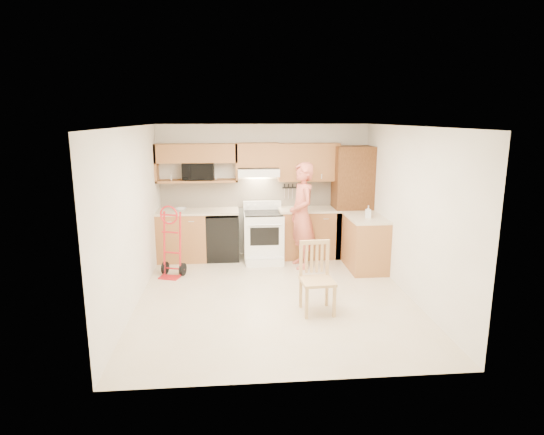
{
  "coord_description": "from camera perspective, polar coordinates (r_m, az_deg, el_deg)",
  "views": [
    {
      "loc": [
        -0.61,
        -6.34,
        2.63
      ],
      "look_at": [
        0.0,
        0.5,
        1.1
      ],
      "focal_mm": 29.94,
      "sensor_mm": 36.0,
      "label": 1
    }
  ],
  "objects": [
    {
      "name": "lower_cab_right",
      "position": [
        8.69,
        4.61,
        -2.01
      ],
      "size": [
        1.14,
        0.6,
        0.9
      ],
      "primitive_type": "cube",
      "color": "olive",
      "rests_on": "ground"
    },
    {
      "name": "upper_cab_right",
      "position": [
        8.59,
        4.62,
        6.96
      ],
      "size": [
        1.14,
        0.33,
        0.7
      ],
      "primitive_type": "cube",
      "color": "olive",
      "rests_on": "wall_back"
    },
    {
      "name": "countertop_return",
      "position": [
        8.02,
        11.76,
        -0.02
      ],
      "size": [
        0.63,
        1.0,
        0.04
      ],
      "primitive_type": "cube",
      "color": "beige",
      "rests_on": "cab_return_right"
    },
    {
      "name": "knife_strip",
      "position": [
        8.74,
        2.61,
        3.38
      ],
      "size": [
        0.4,
        0.05,
        0.29
      ],
      "primitive_type": null,
      "color": "black",
      "rests_on": "backsplash"
    },
    {
      "name": "upper_cab_center",
      "position": [
        8.47,
        -1.77,
        7.87
      ],
      "size": [
        0.76,
        0.33,
        0.44
      ],
      "primitive_type": "cube",
      "color": "olive",
      "rests_on": "wall_back"
    },
    {
      "name": "countertop_left",
      "position": [
        8.49,
        -9.31,
        0.77
      ],
      "size": [
        1.5,
        0.63,
        0.04
      ],
      "primitive_type": "cube",
      "color": "beige",
      "rests_on": "lower_cab_left"
    },
    {
      "name": "wall_front",
      "position": [
        4.35,
        3.23,
        -5.93
      ],
      "size": [
        4.0,
        0.02,
        2.5
      ],
      "primitive_type": "cube",
      "color": "white",
      "rests_on": "ground"
    },
    {
      "name": "upper_cab_left",
      "position": [
        8.48,
        -9.5,
        7.98
      ],
      "size": [
        1.5,
        0.33,
        0.34
      ],
      "primitive_type": "cube",
      "color": "olive",
      "rests_on": "wall_back"
    },
    {
      "name": "countertop_right",
      "position": [
        8.59,
        4.67,
        1.02
      ],
      "size": [
        1.14,
        0.63,
        0.04
      ],
      "primitive_type": "cube",
      "color": "beige",
      "rests_on": "lower_cab_right"
    },
    {
      "name": "dining_chair",
      "position": [
        6.22,
        5.74,
        -7.64
      ],
      "size": [
        0.47,
        0.5,
        0.97
      ],
      "primitive_type": null,
      "rotation": [
        0.0,
        0.0,
        0.06
      ],
      "color": "tan",
      "rests_on": "ground"
    },
    {
      "name": "soap_bottle",
      "position": [
        7.91,
        12.0,
        0.72
      ],
      "size": [
        0.12,
        0.12,
        0.21
      ],
      "primitive_type": "imported",
      "rotation": [
        0.0,
        0.0,
        -0.27
      ],
      "color": "white",
      "rests_on": "countertop_return"
    },
    {
      "name": "wall_right",
      "position": [
        7.0,
        17.0,
        0.63
      ],
      "size": [
        0.02,
        4.5,
        2.5
      ],
      "primitive_type": "cube",
      "color": "white",
      "rests_on": "ground"
    },
    {
      "name": "wall_back",
      "position": [
        8.73,
        -1.02,
        3.46
      ],
      "size": [
        4.0,
        0.02,
        2.5
      ],
      "primitive_type": "cube",
      "color": "white",
      "rests_on": "ground"
    },
    {
      "name": "range",
      "position": [
        8.41,
        -1.07,
        -1.9
      ],
      "size": [
        0.72,
        0.95,
        1.07
      ],
      "primitive_type": null,
      "color": "white",
      "rests_on": "ground"
    },
    {
      "name": "ceiling",
      "position": [
        6.37,
        0.41,
        11.48
      ],
      "size": [
        4.0,
        4.5,
        0.02
      ],
      "primitive_type": "cube",
      "color": "white",
      "rests_on": "ground"
    },
    {
      "name": "pantry_tall",
      "position": [
        8.74,
        9.99,
        1.94
      ],
      "size": [
        0.7,
        0.6,
        2.1
      ],
      "primitive_type": "cube",
      "color": "brown",
      "rests_on": "ground"
    },
    {
      "name": "hand_truck",
      "position": [
        7.72,
        -12.66,
        -3.41
      ],
      "size": [
        0.53,
        0.51,
        1.1
      ],
      "primitive_type": null,
      "rotation": [
        0.0,
        0.0,
        -0.32
      ],
      "color": "red",
      "rests_on": "ground"
    },
    {
      "name": "range_hood",
      "position": [
        8.44,
        -1.73,
        5.74
      ],
      "size": [
        0.76,
        0.46,
        0.14
      ],
      "primitive_type": "cube",
      "color": "white",
      "rests_on": "wall_back"
    },
    {
      "name": "upper_shelf_mw",
      "position": [
        8.53,
        -9.38,
        4.57
      ],
      "size": [
        1.5,
        0.33,
        0.04
      ],
      "primitive_type": "cube",
      "color": "olive",
      "rests_on": "wall_back"
    },
    {
      "name": "backsplash",
      "position": [
        8.72,
        -1.01,
        3.11
      ],
      "size": [
        3.92,
        0.03,
        0.55
      ],
      "primitive_type": "cube",
      "color": "beige",
      "rests_on": "wall_back"
    },
    {
      "name": "dishwasher",
      "position": [
        8.58,
        -6.19,
        -2.41
      ],
      "size": [
        0.6,
        0.6,
        0.85
      ],
      "primitive_type": "cube",
      "color": "black",
      "rests_on": "ground"
    },
    {
      "name": "floor",
      "position": [
        6.9,
        0.37,
        -9.95
      ],
      "size": [
        4.0,
        4.5,
        0.02
      ],
      "primitive_type": "cube",
      "color": "beige",
      "rests_on": "ground"
    },
    {
      "name": "cab_return_right",
      "position": [
        8.14,
        11.62,
        -3.25
      ],
      "size": [
        0.6,
        1.0,
        0.9
      ],
      "primitive_type": "cube",
      "color": "olive",
      "rests_on": "ground"
    },
    {
      "name": "wall_left",
      "position": [
        6.64,
        -17.15,
        -0.0
      ],
      "size": [
        0.02,
        4.5,
        2.5
      ],
      "primitive_type": "cube",
      "color": "white",
      "rests_on": "ground"
    },
    {
      "name": "bowl",
      "position": [
        8.51,
        -11.36,
        1.02
      ],
      "size": [
        0.22,
        0.22,
        0.05
      ],
      "primitive_type": "imported",
      "rotation": [
        0.0,
        0.0,
        0.13
      ],
      "color": "white",
      "rests_on": "countertop_left"
    },
    {
      "name": "person",
      "position": [
        7.97,
        3.77,
        0.24
      ],
      "size": [
        0.55,
        0.74,
        1.87
      ],
      "primitive_type": "imported",
      "rotation": [
        0.0,
        0.0,
        -1.41
      ],
      "color": "#BC5845",
      "rests_on": "ground"
    },
    {
      "name": "lower_cab_left",
      "position": [
        8.62,
        -11.19,
        -2.33
      ],
      "size": [
        0.9,
        0.6,
        0.9
      ],
      "primitive_type": "cube",
      "color": "olive",
      "rests_on": "ground"
    },
    {
      "name": "microwave",
      "position": [
        8.51,
        -9.23,
        5.77
      ],
      "size": [
        0.58,
        0.39,
        0.32
      ],
      "primitive_type": "imported",
      "rotation": [
        0.0,
        0.0,
        -0.01
      ],
      "color": "black",
      "rests_on": "upper_shelf_mw"
    }
  ]
}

